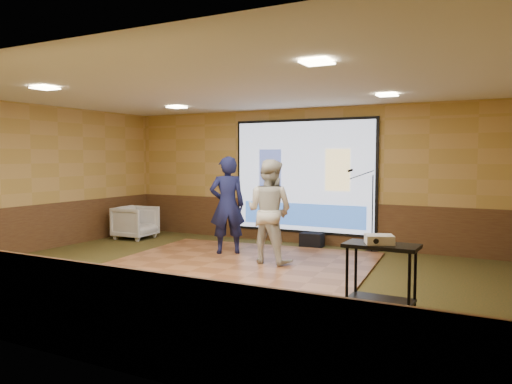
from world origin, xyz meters
The scene contains 18 objects.
ground centered at (0.00, 0.00, 0.00)m, with size 9.00×9.00×0.00m, color #2C3A1A.
room_shell centered at (0.00, 0.00, 2.09)m, with size 9.04×7.04×3.02m.
wainscot_back centered at (0.00, 3.48, 0.47)m, with size 9.00×0.04×0.95m, color #432616.
wainscot_front centered at (0.00, -3.48, 0.47)m, with size 9.00×0.04×0.95m, color #432616.
wainscot_left centered at (-4.48, 0.00, 0.47)m, with size 0.04×7.00×0.95m, color #432616.
projector_screen centered at (0.00, 3.44, 1.47)m, with size 3.32×0.06×2.52m.
downlight_nw centered at (-2.20, 1.80, 2.97)m, with size 0.32×0.32×0.02m, color #FFEBBF.
downlight_ne centered at (2.20, 1.80, 2.97)m, with size 0.32×0.32×0.02m, color #FFEBBF.
downlight_sw centered at (-2.20, -1.50, 2.97)m, with size 0.32×0.32×0.02m, color #FFEBBF.
downlight_se centered at (2.20, -1.50, 2.97)m, with size 0.32×0.32×0.02m, color #FFEBBF.
dance_floor centered at (-0.17, 1.11, 0.02)m, with size 4.52×3.45×0.03m, color #925A35.
player_left centered at (-0.83, 1.57, 0.99)m, with size 0.69×0.46×1.91m, color #141841.
player_right centered at (0.29, 1.17, 0.96)m, with size 0.90×0.70×1.85m, color beige.
av_table centered at (2.81, -0.93, 0.62)m, with size 0.86×0.45×0.90m.
projector centered at (2.79, -0.94, 0.95)m, with size 0.32×0.27×0.11m, color white.
mic_stand centered at (1.57, 3.16, 0.49)m, with size 0.66×0.27×1.69m.
banquet_chair centered at (-3.76, 2.22, 0.39)m, with size 0.82×0.85×0.77m, color gray.
duffel_bag centered at (0.32, 3.16, 0.15)m, with size 0.48×0.32×0.30m, color black.
Camera 1 is at (4.23, -6.77, 1.92)m, focal length 35.00 mm.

